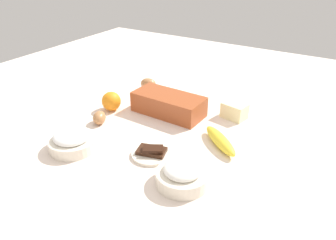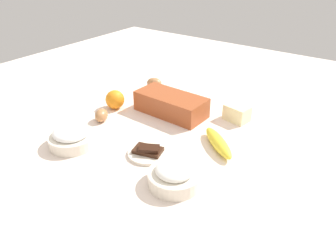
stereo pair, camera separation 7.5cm
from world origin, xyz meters
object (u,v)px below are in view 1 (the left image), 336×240
Objects in this scene: loaf_pan at (169,104)px; egg_near_butter at (148,84)px; butter_block at (234,111)px; flour_bowl at (182,175)px; chocolate_plate at (152,153)px; banana at (220,141)px; sugar_bowl at (72,140)px; egg_beside_bowl at (99,118)px; orange_fruit at (111,101)px.

loaf_pan reaches higher than egg_near_butter.
butter_block is at bearing 25.34° from loaf_pan.
flour_bowl is (0.26, -0.35, -0.01)m from loaf_pan.
banana is at bearing 45.46° from chocolate_plate.
loaf_pan reaches higher than butter_block.
sugar_bowl is 2.36× the size of egg_beside_bowl.
butter_block is at bearing 36.36° from egg_beside_bowl.
flour_bowl is 0.97× the size of sugar_bowl.
banana is (0.27, -0.11, -0.02)m from loaf_pan.
flour_bowl is at bearing -87.31° from butter_block.
egg_beside_bowl is at bearing -85.33° from egg_near_butter.
flour_bowl reaches higher than banana.
banana is at bearing -81.12° from butter_block.
loaf_pan is 0.30m from chocolate_plate.
banana is 2.64× the size of egg_near_butter.
loaf_pan is at bearing -156.88° from butter_block.
sugar_bowl is at bearing -82.34° from egg_near_butter.
flour_bowl is at bearing 4.66° from sugar_bowl.
loaf_pan is 4.33× the size of egg_beside_bowl.
egg_beside_bowl is (-0.45, -0.09, 0.00)m from banana.
loaf_pan is at bearing -37.88° from egg_near_butter.
egg_beside_bowl reaches higher than banana.
chocolate_plate is (0.29, -0.07, -0.01)m from egg_beside_bowl.
egg_near_butter is at bearing 144.34° from loaf_pan.
orange_fruit is at bearing 177.62° from banana.
butter_block is (-0.03, 0.21, 0.01)m from banana.
sugar_bowl reaches higher than butter_block.
loaf_pan is at bearing 126.45° from flour_bowl.
sugar_bowl is at bearing -175.34° from flour_bowl.
banana is 1.46× the size of chocolate_plate.
sugar_bowl is at bearing -74.93° from orange_fruit.
egg_near_butter is (-0.21, 0.16, -0.02)m from loaf_pan.
egg_near_butter reaches higher than chocolate_plate.
banana is (0.01, 0.23, -0.01)m from flour_bowl.
loaf_pan is 1.90× the size of flour_bowl.
egg_beside_bowl is at bearing 103.75° from sugar_bowl.
butter_block reaches higher than egg_near_butter.
sugar_bowl is 0.61m from butter_block.
butter_block is at bearing 52.30° from sugar_bowl.
sugar_bowl reaches higher than flour_bowl.
flour_bowl reaches higher than egg_near_butter.
flour_bowl reaches higher than butter_block.
banana is at bearing -2.38° from orange_fruit.
banana is 0.55m from egg_near_butter.
egg_beside_bowl reaches higher than chocolate_plate.
orange_fruit is (-0.47, 0.25, 0.01)m from flour_bowl.
egg_near_butter is at bearing 172.12° from butter_block.
chocolate_plate is (0.32, -0.18, -0.03)m from orange_fruit.
egg_beside_bowl is (0.03, -0.11, -0.01)m from orange_fruit.
orange_fruit reaches higher than egg_near_butter.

